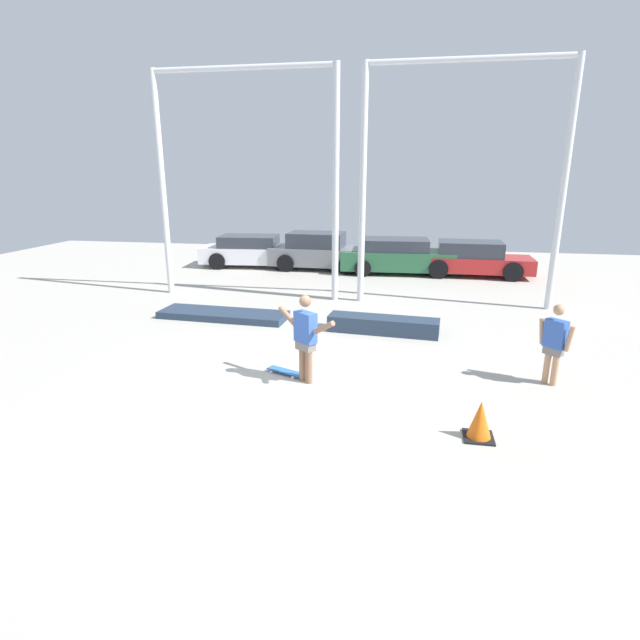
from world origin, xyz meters
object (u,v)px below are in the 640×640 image
object	(u,v)px
parked_car_red	(472,259)
bystander	(555,341)
parked_car_green	(399,256)
skateboard	(285,371)
parked_car_grey	(319,252)
parked_car_white	(252,251)
skateboarder	(305,335)
manual_pad	(223,315)
grind_box	(383,325)
traffic_cone	(480,420)

from	to	relation	value
parked_car_red	bystander	bearing A→B (deg)	-86.85
parked_car_red	bystander	xyz separation A→B (m)	(0.32, -10.51, 0.20)
parked_car_green	parked_car_red	size ratio (longest dim) A/B	1.07
skateboard	parked_car_grey	bearing A→B (deg)	120.09
parked_car_white	parked_car_green	xyz separation A→B (m)	(6.19, -0.39, 0.02)
skateboarder	manual_pad	size ratio (longest dim) A/B	0.48
skateboard	bystander	distance (m)	5.14
grind_box	manual_pad	xyz separation A→B (m)	(-4.42, 0.55, -0.11)
manual_pad	traffic_cone	bearing A→B (deg)	-41.84
skateboarder	bystander	bearing A→B (deg)	45.37
parked_car_white	traffic_cone	size ratio (longest dim) A/B	7.32
skateboarder	parked_car_red	distance (m)	12.00
skateboarder	parked_car_green	xyz separation A→B (m)	(1.43, 11.27, -0.27)
grind_box	bystander	distance (m)	4.26
skateboarder	parked_car_grey	xyz separation A→B (m)	(-1.84, 11.52, -0.22)
traffic_cone	manual_pad	bearing A→B (deg)	138.16
skateboarder	manual_pad	world-z (taller)	skateboarder
grind_box	manual_pad	distance (m)	4.45
skateboard	manual_pad	xyz separation A→B (m)	(-2.65, 3.60, 0.03)
manual_pad	bystander	size ratio (longest dim) A/B	2.27
grind_box	bystander	world-z (taller)	bystander
skateboarder	parked_car_white	xyz separation A→B (m)	(-4.76, 11.66, -0.30)
manual_pad	skateboarder	bearing A→B (deg)	-51.01
skateboarder	skateboard	distance (m)	1.04
skateboard	parked_car_red	bearing A→B (deg)	89.82
grind_box	parked_car_green	distance (m)	7.96
manual_pad	bystander	distance (m)	8.37
manual_pad	parked_car_white	world-z (taller)	parked_car_white
bystander	traffic_cone	world-z (taller)	bystander
parked_car_green	traffic_cone	world-z (taller)	parked_car_green
skateboarder	parked_car_grey	distance (m)	11.67
parked_car_white	bystander	size ratio (longest dim) A/B	2.85
parked_car_white	skateboarder	bearing A→B (deg)	-72.39
grind_box	parked_car_green	size ratio (longest dim) A/B	0.59
skateboarder	parked_car_red	size ratio (longest dim) A/B	0.39
skateboarder	parked_car_white	bearing A→B (deg)	148.70
skateboarder	parked_car_green	size ratio (longest dim) A/B	0.37
parked_car_green	bystander	size ratio (longest dim) A/B	2.99
parked_car_red	bystander	size ratio (longest dim) A/B	2.79
skateboarder	skateboard	size ratio (longest dim) A/B	2.11
skateboarder	traffic_cone	bearing A→B (deg)	8.08
parked_car_white	bystander	bearing A→B (deg)	-54.13
skateboarder	grind_box	bearing A→B (deg)	105.43
skateboard	manual_pad	bearing A→B (deg)	149.65
grind_box	traffic_cone	world-z (taller)	traffic_cone
skateboarder	parked_car_grey	bearing A→B (deg)	135.55
skateboarder	bystander	distance (m)	4.63
grind_box	bystander	bearing A→B (deg)	-38.40
skateboard	parked_car_grey	world-z (taller)	parked_car_grey
manual_pad	parked_car_white	size ratio (longest dim) A/B	0.80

